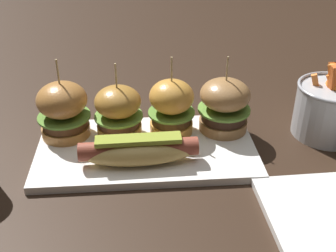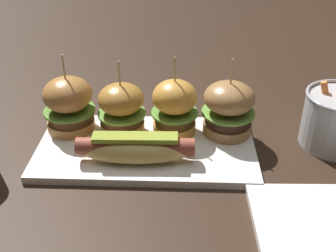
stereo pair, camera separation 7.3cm
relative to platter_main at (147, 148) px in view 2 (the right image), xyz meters
name	(u,v)px [view 2 (the right image)]	position (x,y,z in m)	size (l,w,h in m)	color
ground_plane	(147,151)	(0.00, 0.00, -0.01)	(3.00, 3.00, 0.00)	black
platter_main	(147,148)	(0.00, 0.00, 0.00)	(0.39, 0.21, 0.01)	white
hot_dog	(136,149)	(-0.01, -0.05, 0.03)	(0.20, 0.06, 0.05)	#D7B25F
slider_far_left	(69,104)	(-0.15, 0.05, 0.06)	(0.10, 0.10, 0.15)	#B17439
slider_center_left	(122,109)	(-0.05, 0.04, 0.06)	(0.09, 0.09, 0.14)	#B17A32
slider_center_right	(175,107)	(0.05, 0.05, 0.06)	(0.09, 0.09, 0.15)	gold
slider_far_right	(228,108)	(0.15, 0.05, 0.06)	(0.10, 0.10, 0.15)	#A17343
side_plate	(335,237)	(0.27, -0.20, 0.00)	(0.21, 0.21, 0.01)	white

